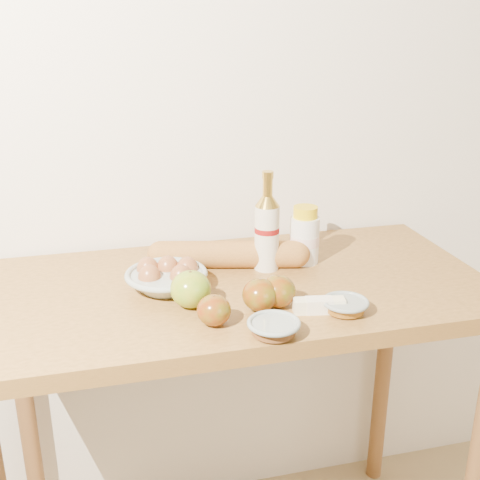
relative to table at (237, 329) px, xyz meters
name	(u,v)px	position (x,y,z in m)	size (l,w,h in m)	color
back_wall	(207,95)	(0.00, 0.33, 0.52)	(3.50, 0.02, 2.60)	silver
table	(237,329)	(0.00, 0.00, 0.00)	(1.20, 0.60, 0.90)	#A57535
bourbon_bottle	(267,230)	(0.09, 0.07, 0.23)	(0.08, 0.08, 0.25)	beige
cream_bottle	(305,237)	(0.20, 0.09, 0.19)	(0.08, 0.08, 0.15)	silver
egg_bowl	(167,277)	(-0.17, 0.01, 0.15)	(0.23, 0.23, 0.07)	#96A49E
baguette	(229,254)	(0.00, 0.10, 0.16)	(0.42, 0.16, 0.07)	#BB7E39
apple_yellowgreen	(191,289)	(-0.13, -0.09, 0.16)	(0.11, 0.11, 0.08)	#A59A21
apple_redgreen_front	(214,310)	(-0.09, -0.19, 0.16)	(0.08, 0.08, 0.07)	#92070B
apple_redgreen_right	(260,295)	(0.01, -0.15, 0.16)	(0.09, 0.09, 0.07)	#931008
sugar_bowl	(274,327)	(0.01, -0.26, 0.14)	(0.13, 0.13, 0.03)	gray
syrup_bowl	(345,306)	(0.19, -0.20, 0.14)	(0.13, 0.13, 0.03)	gray
butter_stick	(319,306)	(0.13, -0.19, 0.14)	(0.11, 0.05, 0.03)	#F3EABC
apple_extra	(278,291)	(0.06, -0.14, 0.16)	(0.09, 0.09, 0.07)	#931008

